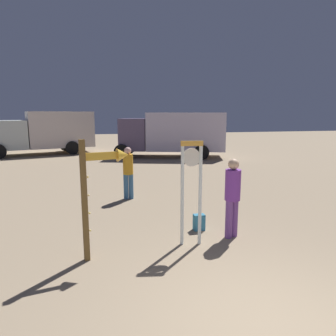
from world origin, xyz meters
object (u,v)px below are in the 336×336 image
Objects in this scene: standing_clock at (191,183)px; box_truck_far at (48,131)px; person_near_clock at (232,194)px; backpack at (199,222)px; box_truck_near at (174,132)px; arrow_sign at (100,180)px; person_distant at (128,170)px.

standing_clock is 17.37m from box_truck_far.
person_near_clock is 17.55m from box_truck_far.
box_truck_near is (2.65, 12.42, 1.37)m from backpack.
box_truck_near is 8.76m from box_truck_far.
standing_clock is 1.06m from person_near_clock.
person_near_clock is (2.83, 0.33, -0.52)m from arrow_sign.
arrow_sign is at bearing -103.41° from person_distant.
backpack is at bearing 134.79° from person_near_clock.
standing_clock is at bearing -73.46° from box_truck_far.
arrow_sign is 5.96× the size of backpack.
backpack is 3.47m from person_distant.
backpack is at bearing -67.21° from person_distant.
arrow_sign is at bearing -79.54° from box_truck_far.
standing_clock is 13.49m from box_truck_near.
person_distant is at bearing -113.05° from box_truck_near.
backpack is 0.05× the size of box_truck_near.
person_near_clock is 0.26× the size of box_truck_far.
box_truck_far reaches higher than arrow_sign.
box_truck_near is (2.08, 12.98, 0.57)m from person_near_clock.
box_truck_far is (-4.06, 12.82, 0.62)m from person_distant.
box_truck_far is at bearing 100.46° from arrow_sign.
backpack is (-0.56, 0.57, -0.80)m from person_near_clock.
person_near_clock is 1.13m from backpack.
person_distant is at bearing 112.79° from backpack.
box_truck_near is (3.96, 9.30, 0.62)m from person_distant.
person_distant is 0.23× the size of box_truck_near.
arrow_sign is (-1.84, -0.19, 0.18)m from standing_clock.
box_truck_near reaches higher than backpack.
standing_clock is 3.95m from person_distant.
box_truck_near is at bearing 76.80° from standing_clock.
box_truck_near reaches higher than standing_clock.
standing_clock is 1.24× the size of person_near_clock.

